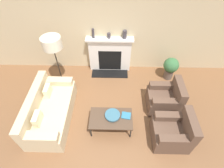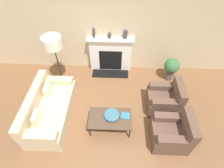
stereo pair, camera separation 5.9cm
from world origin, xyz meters
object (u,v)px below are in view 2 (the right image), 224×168
mantel_vase_center_right (125,34)px  book (125,116)px  armchair_near (172,133)px  mantel_vase_center_left (110,36)px  fireplace (111,55)px  potted_plant (171,68)px  floor_lamp (53,45)px  coffee_table (110,119)px  couch (49,110)px  mantel_vase_left (94,33)px  bowl (112,115)px  armchair_far (165,99)px

mantel_vase_center_right → book: bearing=-89.4°
armchair_near → mantel_vase_center_left: bearing=-148.6°
fireplace → potted_plant: (1.89, -0.39, -0.13)m
floor_lamp → mantel_vase_center_left: floor_lamp is taller
floor_lamp → potted_plant: size_ratio=2.21×
coffee_table → couch: bearing=171.2°
armchair_near → mantel_vase_left: size_ratio=3.04×
coffee_table → floor_lamp: floor_lamp is taller
bowl → coffee_table: bearing=-124.3°
fireplace → potted_plant: size_ratio=1.91×
coffee_table → bowl: (0.04, 0.05, 0.07)m
mantel_vase_center_left → armchair_near: bearing=-58.6°
floor_lamp → mantel_vase_left: size_ratio=5.83×
armchair_far → mantel_vase_left: mantel_vase_left is taller
book → mantel_vase_left: size_ratio=0.87×
armchair_far → mantel_vase_center_right: size_ratio=3.53×
coffee_table → book: book is taller
armchair_far → bowl: size_ratio=2.37×
armchair_far → bowl: bearing=-65.7°
couch → book: couch is taller
fireplace → armchair_far: fireplace is taller
fireplace → couch: fireplace is taller
couch → bowl: 1.63m
armchair_far → floor_lamp: size_ratio=0.52×
floor_lamp → mantel_vase_center_left: bearing=28.8°
fireplace → floor_lamp: bearing=-152.1°
couch → book: 1.95m
armchair_far → coffee_table: 1.59m
armchair_near → mantel_vase_left: (-2.01, 2.56, 1.01)m
armchair_near → mantel_vase_center_left: (-1.56, 2.56, 0.94)m
coffee_table → floor_lamp: size_ratio=0.62×
mantel_vase_center_right → potted_plant: mantel_vase_center_right is taller
armchair_near → bowl: size_ratio=2.37×
fireplace → potted_plant: fireplace is taller
mantel_vase_center_left → potted_plant: bearing=-12.0°
coffee_table → floor_lamp: (-1.54, 1.48, 1.05)m
couch → fireplace: bearing=-36.4°
coffee_table → mantel_vase_center_left: (-0.12, 2.26, 0.89)m
armchair_near → book: 1.14m
fireplace → mantel_vase_center_right: 0.85m
mantel_vase_center_left → mantel_vase_center_right: 0.46m
couch → floor_lamp: 1.67m
coffee_table → mantel_vase_center_right: 2.47m
coffee_table → mantel_vase_center_right: size_ratio=4.18×
mantel_vase_left → mantel_vase_center_left: size_ratio=1.85×
coffee_table → mantel_vase_left: bearing=104.3°
mantel_vase_left → mantel_vase_center_left: bearing=0.0°
floor_lamp → mantel_vase_left: bearing=39.0°
couch → mantel_vase_left: bearing=-26.3°
book → fireplace: bearing=111.7°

